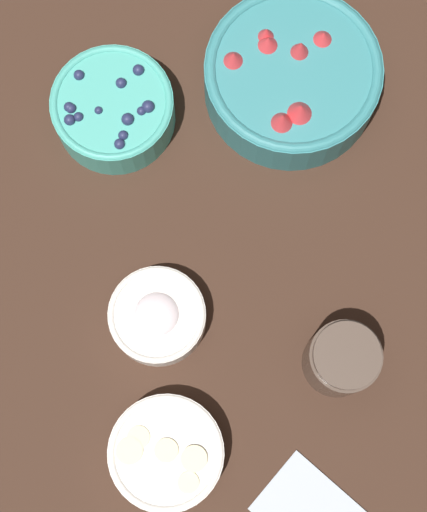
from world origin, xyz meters
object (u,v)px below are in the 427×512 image
(bowl_strawberries, at_px, (292,77))
(bowl_cream, at_px, (157,316))
(jar_chocolate, at_px, (341,360))
(bowl_bananas, at_px, (167,453))
(bowl_blueberries, at_px, (113,109))

(bowl_strawberries, height_order, bowl_cream, bowl_strawberries)
(jar_chocolate, bearing_deg, bowl_strawberries, -12.58)
(bowl_bananas, height_order, jar_chocolate, jar_chocolate)
(jar_chocolate, bearing_deg, bowl_blueberries, 20.45)
(bowl_blueberries, bearing_deg, bowl_bananas, 169.07)
(bowl_strawberries, relative_size, bowl_cream, 1.91)
(bowl_cream, bearing_deg, jar_chocolate, -124.56)
(bowl_strawberries, relative_size, jar_chocolate, 2.31)
(bowl_bananas, bearing_deg, bowl_blueberries, -10.93)
(bowl_strawberries, bearing_deg, bowl_bananas, 141.10)
(bowl_cream, relative_size, jar_chocolate, 1.21)
(bowl_strawberries, height_order, bowl_blueberries, bowl_strawberries)
(bowl_bananas, xyz_separation_m, bowl_cream, (0.16, -0.04, -0.00))
(bowl_blueberries, relative_size, bowl_cream, 1.32)
(bowl_cream, bearing_deg, bowl_blueberries, -7.91)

